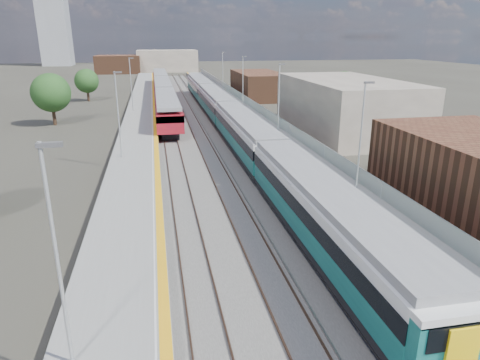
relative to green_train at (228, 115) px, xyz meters
name	(u,v)px	position (x,y,z in m)	size (l,w,h in m)	color
ground	(212,128)	(-1.50, 3.73, -2.32)	(320.00, 320.00, 0.00)	#47443A
ballast_bed	(192,125)	(-3.75, 6.23, -2.29)	(10.50, 155.00, 0.06)	#565451
tracks	(196,122)	(-3.15, 7.90, -2.21)	(8.96, 160.00, 0.17)	#4C3323
platform_right	(247,119)	(3.78, 6.22, -1.79)	(4.70, 155.00, 8.52)	slate
platform_left	(140,123)	(-10.55, 6.22, -1.80)	(4.30, 155.00, 8.52)	slate
buildings	(114,39)	(-19.62, 92.32, 8.38)	(72.00, 185.50, 40.00)	brown
green_train	(228,115)	(0.00, 0.00, 0.00)	(2.99, 83.25, 3.29)	black
red_train	(163,91)	(-7.00, 26.96, -0.03)	(3.07, 62.21, 3.88)	black
tree_b	(51,93)	(-21.84, 9.92, 1.98)	(5.04, 5.04, 6.83)	#382619
tree_c	(87,81)	(-20.46, 32.56, 1.34)	(4.29, 4.29, 5.82)	#382619
tree_d	(344,84)	(22.91, 17.81, 1.38)	(4.34, 4.34, 5.88)	#382619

